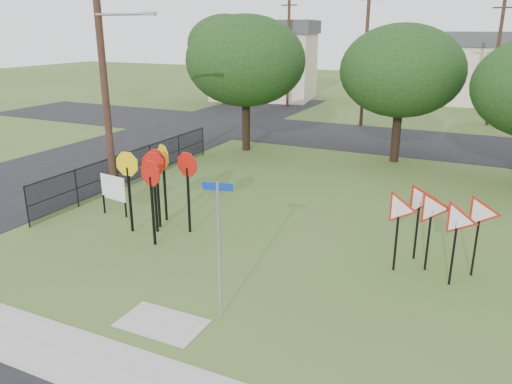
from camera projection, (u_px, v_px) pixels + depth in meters
ground at (214, 279)px, 13.64m from camera, size 140.00×140.00×0.00m
sidewalk at (109, 369)px, 10.04m from camera, size 30.00×1.60×0.02m
street_left at (115, 154)px, 27.11m from camera, size 8.00×50.00×0.02m
street_far at (376, 139)px, 30.78m from camera, size 60.00×8.00×0.02m
curb_pad at (162, 323)px, 11.58m from camera, size 2.00×1.20×0.02m
street_name_sign at (219, 244)px, 11.25m from camera, size 0.68×0.17×3.35m
stop_sign_cluster at (157, 173)px, 16.27m from camera, size 2.64×2.23×2.77m
yield_sign_cluster at (437, 213)px, 13.54m from camera, size 3.05×1.61×2.39m
info_board at (113, 189)px, 17.99m from camera, size 1.20×0.21×1.51m
utility_pole_main at (104, 65)px, 18.82m from camera, size 3.55×0.33×10.00m
far_pole_a at (365, 58)px, 33.59m from camera, size 1.40×0.24×9.00m
far_pole_b at (496, 62)px, 33.82m from camera, size 1.40×0.24×8.50m
far_pole_c at (288, 52)px, 42.00m from camera, size 1.40×0.24×9.00m
fence_run at (135, 166)px, 21.86m from camera, size 0.05×11.55×1.50m
house_left at (265, 60)px, 47.36m from camera, size 10.58×8.88×7.20m
house_mid at (472, 67)px, 45.30m from camera, size 8.40×8.40×6.20m
tree_near_left at (246, 61)px, 26.57m from camera, size 6.40×6.40×7.27m
tree_near_mid at (402, 71)px, 24.26m from camera, size 6.00×6.00×6.80m
tree_far_left at (226, 44)px, 44.27m from camera, size 6.80×6.80×7.73m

